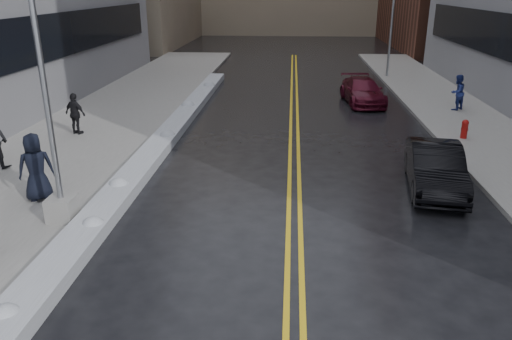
% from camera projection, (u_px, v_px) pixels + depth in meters
% --- Properties ---
extents(ground, '(160.00, 160.00, 0.00)m').
position_uv_depth(ground, '(176.00, 272.00, 10.51)').
color(ground, black).
rests_on(ground, ground).
extents(sidewalk_west, '(5.50, 50.00, 0.15)m').
position_uv_depth(sidewalk_west, '(91.00, 132.00, 20.22)').
color(sidewalk_west, gray).
rests_on(sidewalk_west, ground).
extents(sidewalk_east, '(4.00, 50.00, 0.15)m').
position_uv_depth(sidewalk_east, '(490.00, 140.00, 19.17)').
color(sidewalk_east, gray).
rests_on(sidewalk_east, ground).
extents(lane_line_left, '(0.12, 50.00, 0.01)m').
position_uv_depth(lane_line_left, '(290.00, 138.00, 19.70)').
color(lane_line_left, gold).
rests_on(lane_line_left, ground).
extents(lane_line_right, '(0.12, 50.00, 0.01)m').
position_uv_depth(lane_line_right, '(298.00, 138.00, 19.68)').
color(lane_line_right, gold).
rests_on(lane_line_right, ground).
extents(snow_ridge, '(0.90, 30.00, 0.34)m').
position_uv_depth(snow_ridge, '(158.00, 147.00, 18.10)').
color(snow_ridge, silver).
rests_on(snow_ridge, ground).
extents(lamppost, '(0.65, 0.65, 7.62)m').
position_uv_depth(lamppost, '(50.00, 128.00, 11.72)').
color(lamppost, gray).
rests_on(lamppost, sidewalk_west).
extents(fire_hydrant, '(0.26, 0.26, 0.73)m').
position_uv_depth(fire_hydrant, '(465.00, 128.00, 19.07)').
color(fire_hydrant, maroon).
rests_on(fire_hydrant, sidewalk_east).
extents(traffic_signal, '(0.16, 0.20, 6.00)m').
position_uv_depth(traffic_signal, '(392.00, 24.00, 31.20)').
color(traffic_signal, gray).
rests_on(traffic_signal, sidewalk_east).
extents(pedestrian_c, '(1.08, 0.95, 1.87)m').
position_uv_depth(pedestrian_c, '(36.00, 167.00, 13.41)').
color(pedestrian_c, black).
rests_on(pedestrian_c, sidewalk_west).
extents(pedestrian_d, '(1.03, 0.71, 1.62)m').
position_uv_depth(pedestrian_d, '(75.00, 114.00, 19.47)').
color(pedestrian_d, black).
rests_on(pedestrian_d, sidewalk_west).
extents(pedestrian_east, '(1.01, 0.99, 1.64)m').
position_uv_depth(pedestrian_east, '(457.00, 92.00, 23.29)').
color(pedestrian_east, navy).
rests_on(pedestrian_east, sidewalk_east).
extents(car_black, '(1.94, 4.24, 1.35)m').
position_uv_depth(car_black, '(435.00, 168.00, 14.56)').
color(car_black, black).
rests_on(car_black, ground).
extents(car_maroon, '(2.16, 4.46, 1.25)m').
position_uv_depth(car_maroon, '(363.00, 91.00, 25.30)').
color(car_maroon, '#460B1A').
rests_on(car_maroon, ground).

